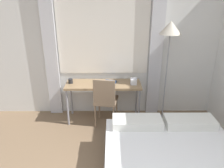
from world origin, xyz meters
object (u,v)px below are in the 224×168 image
(standing_lamp, at_px, (170,35))
(mug, at_px, (71,81))
(desk, at_px, (103,87))
(desk_chair, at_px, (105,99))
(book, at_px, (110,82))
(telephone, at_px, (134,81))

(standing_lamp, relative_size, mug, 21.68)
(desk, height_order, desk_chair, desk_chair)
(desk_chair, distance_m, standing_lamp, 1.55)
(book, bearing_deg, telephone, -6.32)
(desk, distance_m, desk_chair, 0.26)
(desk, bearing_deg, telephone, -3.54)
(book, height_order, mug, mug)
(book, xyz_separation_m, mug, (-0.72, -0.00, 0.03))
(telephone, height_order, mug, telephone)
(desk_chair, height_order, standing_lamp, standing_lamp)
(mug, bearing_deg, book, 0.07)
(standing_lamp, xyz_separation_m, telephone, (-0.58, 0.01, -0.83))
(desk, xyz_separation_m, mug, (-0.60, 0.01, 0.11))
(telephone, bearing_deg, book, 173.68)
(book, distance_m, mug, 0.72)
(telephone, height_order, book, telephone)
(desk, xyz_separation_m, standing_lamp, (1.13, -0.04, 0.95))
(desk, relative_size, standing_lamp, 0.74)
(desk_chair, xyz_separation_m, mug, (-0.64, 0.23, 0.25))
(standing_lamp, bearing_deg, mug, 178.14)
(desk, distance_m, standing_lamp, 1.48)
(desk, bearing_deg, mug, 178.77)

